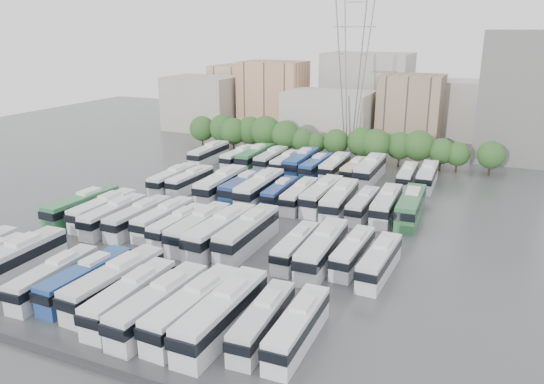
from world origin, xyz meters
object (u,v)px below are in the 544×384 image
at_px(bus_r2_s4, 221,184).
at_px(bus_r2_s12, 386,205).
at_px(bus_r1_s1, 103,209).
at_px(bus_r3_s5, 286,162).
at_px(bus_r3_s8, 335,167).
at_px(bus_r3_s9, 354,169).
at_px(bus_r0_s8, 160,304).
at_px(bus_r3_s12, 407,176).
at_px(bus_r1_s6, 199,227).
at_px(bus_r1_s8, 248,233).
at_px(bus_r0_s7, 131,296).
at_px(bus_r3_s0, 209,154).
at_px(bus_r2_s2, 190,180).
at_px(bus_r3_s6, 301,162).
at_px(bus_r0_s6, 115,282).
at_px(bus_r3_s4, 271,159).
at_px(bus_r0_s12, 298,327).
at_px(bus_r1_s5, 178,225).
at_px(bus_r3_s3, 255,157).
at_px(bus_r1_s10, 296,246).
at_px(bus_r0_s5, 86,279).
at_px(bus_r2_s11, 363,205).
at_px(bus_r3_s10, 370,170).
at_px(bus_r0_s4, 54,277).
at_px(bus_r1_s0, 82,206).
at_px(bus_r3_s13, 427,176).
at_px(bus_r0_s10, 222,314).
at_px(bus_r0_s11, 263,320).
at_px(bus_r2_s13, 411,206).
at_px(bus_r2_s5, 243,187).
at_px(bus_r2_s9, 322,195).
at_px(electricity_pylon, 353,66).
at_px(bus_r2_s1, 173,179).
at_px(bus_r2_s7, 280,192).
at_px(bus_r2_s6, 260,188).
at_px(bus_r2_s10, 339,200).
at_px(bus_r1_s11, 322,249).
at_px(bus_r0_s9, 193,307).
at_px(bus_r0_s2, 13,261).
at_px(bus_r1_s12, 353,252).
at_px(bus_r1_s7, 221,231).
at_px(bus_r1_s3, 139,217).
at_px(bus_r3_s7, 316,167).
at_px(apartment_tower, 516,97).
at_px(bus_r1_s2, 114,215).
at_px(bus_r1_s13, 380,261).

xyz_separation_m(bus_r2_s4, bus_r2_s12, (26.61, 1.16, -0.18)).
height_order(bus_r1_s1, bus_r3_s5, bus_r1_s1).
bearing_deg(bus_r3_s8, bus_r3_s9, 4.24).
xyz_separation_m(bus_r0_s8, bus_r3_s12, (12.93, 54.98, -0.24)).
xyz_separation_m(bus_r1_s6, bus_r1_s8, (6.67, 0.53, 0.15)).
distance_m(bus_r0_s7, bus_r0_s8, 3.48).
relative_size(bus_r2_s4, bus_r3_s0, 1.08).
relative_size(bus_r2_s2, bus_r3_s6, 0.83).
height_order(bus_r0_s6, bus_r3_s4, bus_r0_s6).
height_order(bus_r0_s12, bus_r1_s5, bus_r0_s12).
xyz_separation_m(bus_r3_s3, bus_r3_s6, (9.97, -0.56, 0.09)).
xyz_separation_m(bus_r1_s10, bus_r3_s9, (-3.16, 37.32, -0.01)).
relative_size(bus_r0_s5, bus_r2_s11, 1.05).
bearing_deg(bus_r3_s8, bus_r0_s7, -94.28).
distance_m(bus_r2_s11, bus_r3_s10, 18.87).
distance_m(bus_r0_s4, bus_r1_s0, 22.54).
xyz_separation_m(bus_r2_s11, bus_r3_s13, (6.37, 19.25, 0.16)).
distance_m(bus_r0_s10, bus_r0_s11, 3.68).
bearing_deg(bus_r1_s0, bus_r2_s13, 26.12).
bearing_deg(bus_r2_s5, bus_r2_s9, 4.50).
distance_m(electricity_pylon, bus_r2_s1, 46.41).
distance_m(bus_r2_s9, bus_r3_s13, 22.13).
xyz_separation_m(bus_r2_s7, bus_r3_s9, (6.95, 18.45, -0.01)).
height_order(bus_r2_s6, bus_r2_s13, bus_r2_s6).
height_order(bus_r2_s13, bus_r3_s6, bus_r3_s6).
bearing_deg(bus_r0_s5, bus_r3_s5, 91.84).
bearing_deg(bus_r3_s6, bus_r2_s10, -56.78).
height_order(bus_r0_s8, bus_r1_s6, bus_r0_s8).
distance_m(bus_r2_s1, bus_r2_s4, 9.57).
distance_m(bus_r0_s11, bus_r3_s8, 54.59).
bearing_deg(bus_r1_s11, bus_r0_s9, -112.39).
distance_m(bus_r0_s7, bus_r2_s13, 42.48).
bearing_deg(bus_r2_s6, bus_r0_s2, -111.50).
bearing_deg(bus_r1_s12, bus_r0_s6, -136.55).
bearing_deg(bus_r1_s1, bus_r3_s13, 43.20).
height_order(bus_r3_s9, bus_r3_s12, bus_r3_s12).
height_order(bus_r1_s7, bus_r3_s13, bus_r1_s7).
bearing_deg(bus_r0_s2, bus_r2_s13, 43.85).
bearing_deg(bus_r1_s5, bus_r3_s6, 85.61).
xyz_separation_m(bus_r1_s3, bus_r2_s12, (29.68, 18.63, 0.09)).
bearing_deg(bus_r1_s1, bus_r1_s3, -4.98).
height_order(bus_r1_s6, bus_r3_s7, bus_r1_s6).
xyz_separation_m(apartment_tower, bus_r0_s2, (-48.83, -81.67, -10.94)).
height_order(bus_r0_s5, bus_r3_s5, bus_r0_s5).
bearing_deg(bus_r0_s6, bus_r2_s7, 87.69).
bearing_deg(bus_r0_s2, bus_r2_s1, 93.80).
height_order(bus_r1_s2, bus_r1_s13, bus_r1_s2).
xyz_separation_m(bus_r2_s5, bus_r2_s13, (26.46, 0.75, 0.12)).
distance_m(electricity_pylon, bus_r3_s4, 27.25).
bearing_deg(bus_r1_s0, bus_r0_s9, -28.85).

